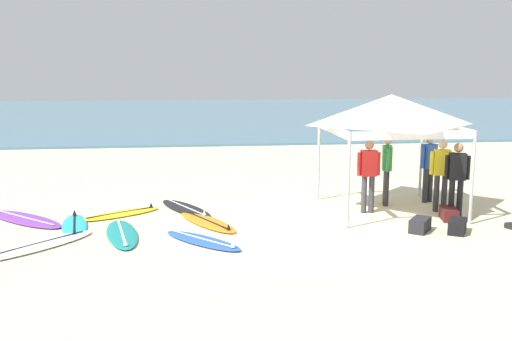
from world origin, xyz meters
The scene contains 19 objects.
ground_plane centered at (0.00, 0.00, 0.00)m, with size 80.00×80.00×0.00m, color beige.
sea centered at (0.00, 30.95, 0.05)m, with size 80.00×36.00×0.10m, color teal.
canopy_tent centered at (2.37, 1.05, 2.39)m, with size 2.86×2.86×2.75m.
surfboard_yellow centered at (-3.88, 1.36, 0.04)m, with size 1.93×1.49×0.19m.
surfboard_orange centered at (-1.92, 0.41, 0.04)m, with size 1.52×2.16×0.19m.
surfboard_cyan centered at (-4.75, 0.48, 0.04)m, with size 0.85×1.99×0.19m.
surfboard_white centered at (-5.23, -0.92, 0.04)m, with size 2.28×2.32×0.19m.
surfboard_teal centered at (-3.67, -0.31, 0.04)m, with size 1.00×2.29×0.19m.
surfboard_blue centered at (-2.06, -0.97, 0.04)m, with size 1.73×1.82×0.19m.
surfboard_black centered at (-2.38, 1.69, 0.04)m, with size 1.55×2.24×0.19m.
surfboard_purple centered at (-5.95, 1.16, 0.04)m, with size 2.31×2.21×0.19m.
person_blue centered at (3.68, 1.80, 0.99)m, with size 0.51×0.35×1.71m.
person_green centered at (2.53, 1.62, 0.99)m, with size 0.31×0.53×1.71m.
person_black centered at (3.66, 0.22, 0.99)m, with size 0.53×0.31×1.71m.
person_yellow centered at (3.57, 0.82, 0.99)m, with size 0.53×0.31×1.71m.
person_red centered at (1.84, 0.92, 0.99)m, with size 0.55×0.22×1.71m.
gear_bag_near_tent centered at (3.16, -0.93, 0.14)m, with size 0.60×0.32×0.28m, color black.
gear_bag_by_pole centered at (2.44, -0.74, 0.14)m, with size 0.60×0.32×0.28m, color #232328.
gear_bag_on_sand centered at (3.45, 0.07, 0.14)m, with size 0.60×0.32×0.28m, color #4C1919.
Camera 1 is at (-2.32, -11.75, 3.33)m, focal length 40.27 mm.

